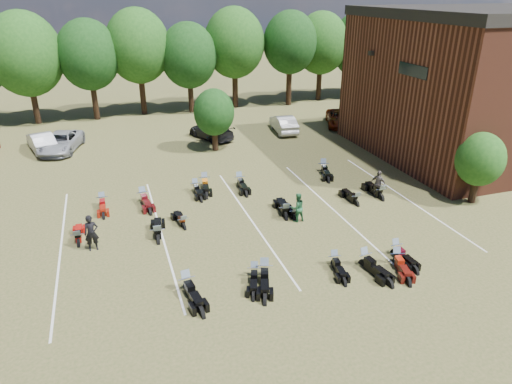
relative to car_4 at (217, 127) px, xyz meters
name	(u,v)px	position (x,y,z in m)	size (l,w,h in m)	color
ground	(323,236)	(0.87, -19.43, -0.75)	(160.00, 160.00, 0.00)	brown
car_1	(41,141)	(-14.33, 0.36, 0.00)	(1.60, 4.58, 1.51)	#BABBBF
car_2	(61,142)	(-12.83, -0.31, -0.01)	(2.46, 5.33, 1.48)	#92949B
car_3	(211,131)	(-0.74, -0.82, -0.06)	(1.94, 4.77, 1.38)	black
car_4	(217,127)	(0.00, 0.00, 0.00)	(1.78, 4.42, 1.51)	navy
car_5	(284,124)	(5.97, -0.89, 0.01)	(1.61, 4.61, 1.52)	#B1B2AD
car_6	(340,118)	(11.79, -0.73, -0.03)	(2.40, 5.20, 1.45)	#611805
car_7	(362,114)	(14.74, 0.33, -0.08)	(1.88, 4.62, 1.34)	#353539
person_black	(91,233)	(-10.54, -17.01, 0.18)	(0.68, 0.45, 1.87)	black
person_green	(297,207)	(0.27, -17.38, 0.09)	(0.82, 0.64, 1.68)	#235E38
person_grey	(378,184)	(6.30, -15.97, 0.12)	(1.03, 0.43, 1.75)	#514A45
motorcycle_0	(187,291)	(-6.76, -21.87, -0.75)	(0.77, 2.43, 1.35)	black
motorcycle_1	(254,278)	(-3.73, -21.89, -0.75)	(0.64, 2.02, 1.13)	black
motorcycle_2	(264,278)	(-3.29, -21.99, -0.75)	(0.76, 2.39, 1.33)	black
motorcycle_3	(334,266)	(0.13, -22.12, -0.75)	(0.64, 2.00, 1.12)	black
motorcycle_4	(364,266)	(1.47, -22.58, -0.75)	(0.75, 2.35, 1.31)	black
motorcycle_5	(395,255)	(3.40, -22.21, -0.75)	(0.69, 2.16, 1.20)	black
motorcycle_6	(396,264)	(2.97, -22.92, -0.75)	(0.70, 2.19, 1.22)	#4A0F0A
motorcycle_7	(79,245)	(-11.27, -16.28, -0.75)	(0.68, 2.15, 1.20)	#9B100B
motorcycle_8	(184,228)	(-5.90, -16.22, -0.75)	(0.64, 2.02, 1.13)	black
motorcycle_9	(159,241)	(-7.39, -17.23, -0.75)	(0.80, 2.50, 1.39)	black
motorcycle_10	(285,218)	(-0.22, -16.85, -0.75)	(0.78, 2.45, 1.36)	black
motorcycle_11	(295,220)	(0.20, -17.21, -0.75)	(0.66, 2.07, 1.15)	black
motorcycle_12	(356,205)	(4.46, -16.60, -0.75)	(0.70, 2.20, 1.23)	black
motorcycle_13	(380,199)	(6.32, -16.35, -0.75)	(0.79, 2.47, 1.38)	black
motorcycle_14	(144,202)	(-7.63, -12.13, -0.75)	(0.77, 2.40, 1.34)	#41090B
motorcycle_15	(103,206)	(-9.99, -11.97, -0.75)	(0.70, 2.19, 1.22)	maroon
motorcycle_16	(196,191)	(-4.30, -11.57, -0.75)	(0.68, 2.13, 1.19)	black
motorcycle_17	(205,187)	(-3.57, -10.98, -0.75)	(0.77, 2.41, 1.34)	black
motorcycle_18	(240,186)	(-1.36, -11.56, -0.75)	(0.74, 2.34, 1.30)	black
motorcycle_19	(323,172)	(4.95, -11.12, -0.75)	(0.78, 2.44, 1.36)	black
tree_line	(191,49)	(-0.13, 9.57, 5.56)	(56.00, 6.00, 9.79)	black
young_tree_near_building	(480,159)	(11.37, -18.43, 2.00)	(2.80, 2.80, 4.16)	black
young_tree_midfield	(214,112)	(-1.13, -3.93, 2.34)	(3.20, 3.20, 4.70)	black
parking_lines	(251,220)	(-2.13, -16.43, -0.75)	(20.10, 14.00, 0.01)	silver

